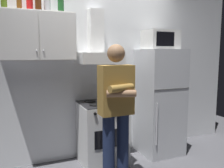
{
  "coord_description": "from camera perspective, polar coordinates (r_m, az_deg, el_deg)",
  "views": [
    {
      "loc": [
        -1.18,
        -2.78,
        1.54
      ],
      "look_at": [
        0.0,
        0.0,
        1.15
      ],
      "focal_mm": 38.28,
      "sensor_mm": 36.0,
      "label": 1
    }
  ],
  "objects": [
    {
      "name": "microwave",
      "position": [
        3.69,
        11.49,
        10.33
      ],
      "size": [
        0.48,
        0.37,
        0.28
      ],
      "color": "silver",
      "rests_on": "refrigerator"
    },
    {
      "name": "range_hood",
      "position": [
        3.35,
        -3.33,
        8.34
      ],
      "size": [
        0.6,
        0.44,
        0.75
      ],
      "color": "white"
    },
    {
      "name": "person_standing",
      "position": [
        2.73,
        0.99,
        -6.2
      ],
      "size": [
        0.38,
        0.33,
        1.64
      ],
      "color": "#192342",
      "rests_on": "ground_plane"
    },
    {
      "name": "upper_cabinet",
      "position": [
        3.18,
        -17.31,
        10.82
      ],
      "size": [
        0.9,
        0.37,
        0.6
      ],
      "color": "white"
    },
    {
      "name": "bottle_beer_brown",
      "position": [
        3.24,
        -21.33,
        18.24
      ],
      "size": [
        0.06,
        0.06,
        0.27
      ],
      "color": "brown",
      "rests_on": "upper_cabinet"
    },
    {
      "name": "refrigerator",
      "position": [
        3.75,
        11.28,
        -4.16
      ],
      "size": [
        0.6,
        0.62,
        1.6
      ],
      "color": "silver",
      "rests_on": "ground_plane"
    },
    {
      "name": "bottle_canister_steel",
      "position": [
        3.27,
        -15.22,
        17.95
      ],
      "size": [
        0.08,
        0.08,
        0.22
      ],
      "color": "#B2B5BA",
      "rests_on": "upper_cabinet"
    },
    {
      "name": "bottle_rum_dark",
      "position": [
        3.21,
        -17.23,
        18.62
      ],
      "size": [
        0.08,
        0.08,
        0.28
      ],
      "color": "#47230F",
      "rests_on": "upper_cabinet"
    },
    {
      "name": "back_wall_tiled",
      "position": [
        3.58,
        -3.75,
        4.32
      ],
      "size": [
        4.8,
        0.1,
        2.7
      ],
      "primitive_type": "cube",
      "color": "white",
      "rests_on": "ground_plane"
    },
    {
      "name": "bottle_wine_green",
      "position": [
        3.32,
        -12.16,
        19.0
      ],
      "size": [
        0.08,
        0.08,
        0.35
      ],
      "color": "#19471E",
      "rests_on": "upper_cabinet"
    },
    {
      "name": "cooking_pot",
      "position": [
        3.23,
        0.41,
        -3.69
      ],
      "size": [
        0.32,
        0.22,
        0.09
      ],
      "color": "#B7BABF",
      "rests_on": "stove_oven"
    },
    {
      "name": "bottle_soda_red",
      "position": [
        3.27,
        -19.11,
        18.47
      ],
      "size": [
        0.08,
        0.08,
        0.3
      ],
      "color": "red",
      "rests_on": "upper_cabinet"
    },
    {
      "name": "stove_oven",
      "position": [
        3.42,
        -2.45,
        -11.55
      ],
      "size": [
        0.6,
        0.62,
        0.87
      ],
      "color": "silver",
      "rests_on": "ground_plane"
    }
  ]
}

